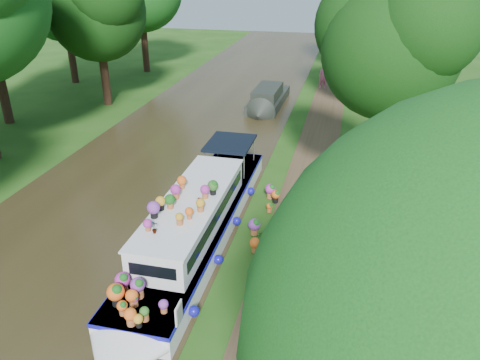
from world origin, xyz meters
The scene contains 11 objects.
ground centered at (0.00, 0.00, 0.00)m, with size 100.00×100.00×0.00m, color #1F4A12.
canal_water centered at (-6.00, 0.00, 0.01)m, with size 10.00×100.00×0.02m, color #2E2614.
towpath centered at (1.20, 0.00, 0.01)m, with size 2.20×100.00×0.03m, color #463420.
plant_boat centered at (-2.25, -1.18, 0.85)m, with size 2.29×13.52×2.28m.
tree_near_overhang centered at (3.79, 3.06, 6.60)m, with size 5.52×5.28×8.99m.
tree_near_mid centered at (4.48, 15.08, 6.44)m, with size 6.90×6.60×9.40m.
tree_far_c centered at (-13.52, 14.08, 6.52)m, with size 7.13×6.82×9.59m.
second_boat centered at (-2.75, 15.96, 0.54)m, with size 2.06×6.88×1.33m.
sandwich_board centered at (1.86, -3.24, 0.45)m, with size 0.64×0.66×0.93m.
pedestrian_pink centered at (0.52, 21.64, 0.93)m, with size 0.65×0.43×1.79m, color #C7527C.
verge_plant centered at (0.05, -0.35, 0.21)m, with size 0.38×0.33×0.43m, color #326B20.
Camera 1 is at (2.53, -14.31, 9.24)m, focal length 35.00 mm.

